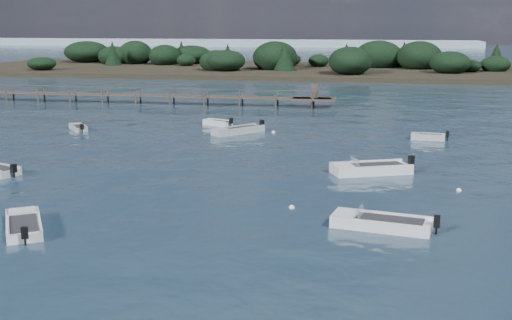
% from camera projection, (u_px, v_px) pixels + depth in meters
% --- Properties ---
extents(ground, '(400.00, 400.00, 0.00)m').
position_uv_depth(ground, '(293.00, 95.00, 86.58)').
color(ground, '#182938').
rests_on(ground, ground).
extents(dinghy_mid_white_a, '(5.19, 2.61, 1.19)m').
position_uv_depth(dinghy_mid_white_a, '(381.00, 225.00, 31.07)').
color(dinghy_mid_white_a, white).
rests_on(dinghy_mid_white_a, ground).
extents(dinghy_mid_white_b, '(5.59, 3.75, 1.38)m').
position_uv_depth(dinghy_mid_white_b, '(371.00, 170.00, 42.25)').
color(dinghy_mid_white_b, white).
rests_on(dinghy_mid_white_b, ground).
extents(dinghy_near_olive, '(3.56, 4.44, 1.12)m').
position_uv_depth(dinghy_near_olive, '(24.00, 227.00, 30.79)').
color(dinghy_near_olive, white).
rests_on(dinghy_near_olive, ground).
extents(dinghy_extra_a, '(4.34, 4.71, 1.21)m').
position_uv_depth(dinghy_extra_a, '(238.00, 131.00, 57.21)').
color(dinghy_extra_a, '#A7ACAE').
rests_on(dinghy_extra_a, ground).
extents(tender_far_grey_b, '(3.14, 1.39, 1.06)m').
position_uv_depth(tender_far_grey_b, '(428.00, 138.00, 54.15)').
color(tender_far_grey_b, '#A7ACAE').
rests_on(tender_far_grey_b, ground).
extents(tender_far_grey, '(2.60, 2.87, 1.00)m').
position_uv_depth(tender_far_grey, '(78.00, 129.00, 58.96)').
color(tender_far_grey, '#A7ACAE').
rests_on(tender_far_grey, ground).
extents(tender_far_white, '(3.20, 2.28, 1.10)m').
position_uv_depth(tender_far_white, '(218.00, 124.00, 61.53)').
color(tender_far_white, white).
rests_on(tender_far_white, ground).
extents(buoy_b, '(0.32, 0.32, 0.32)m').
position_uv_depth(buoy_b, '(292.00, 208.00, 34.42)').
color(buoy_b, white).
rests_on(buoy_b, ground).
extents(buoy_d, '(0.32, 0.32, 0.32)m').
position_uv_depth(buoy_d, '(459.00, 191.00, 37.89)').
color(buoy_d, white).
rests_on(buoy_d, ground).
extents(buoy_e, '(0.32, 0.32, 0.32)m').
position_uv_depth(buoy_e, '(273.00, 132.00, 57.73)').
color(buoy_e, white).
rests_on(buoy_e, ground).
extents(jetty, '(64.50, 3.20, 3.40)m').
position_uv_depth(jetty, '(105.00, 95.00, 78.66)').
color(jetty, '#473C34').
rests_on(jetty, ground).
extents(far_headland, '(190.00, 40.00, 5.80)m').
position_uv_depth(far_headland, '(452.00, 64.00, 120.20)').
color(far_headland, black).
rests_on(far_headland, ground).
extents(distant_haze, '(280.00, 20.00, 2.40)m').
position_uv_depth(distant_haze, '(129.00, 45.00, 265.83)').
color(distant_haze, '#94ABB8').
rests_on(distant_haze, ground).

